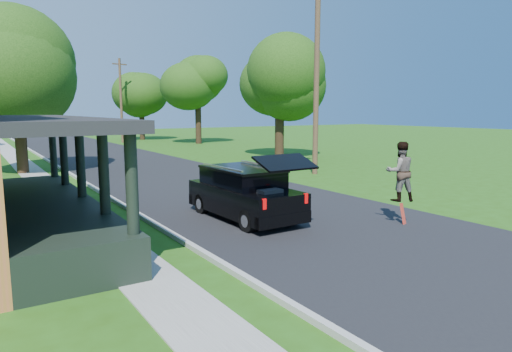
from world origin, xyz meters
TOP-DOWN VIEW (x-y plane):
  - ground at (0.00, 0.00)m, footprint 140.00×140.00m
  - street at (0.00, 20.00)m, footprint 8.00×120.00m
  - curb at (-4.05, 20.00)m, footprint 0.15×120.00m
  - sidewalk at (-5.60, 20.00)m, footprint 1.30×120.00m
  - black_suv at (-1.40, 4.46)m, footprint 1.83×4.57m
  - skateboarder at (2.05, 1.50)m, footprint 1.04×0.94m
  - skateboard at (2.17, 1.41)m, footprint 0.24×0.30m
  - tree_left_mid at (-6.05, 19.44)m, footprint 7.59×7.38m
  - tree_right_near at (9.87, 18.56)m, footprint 7.01×7.20m
  - tree_right_mid at (10.92, 33.70)m, footprint 6.42×6.62m
  - tree_right_far at (8.23, 42.52)m, footprint 6.12×6.29m
  - utility_pole_near at (6.78, 10.94)m, footprint 1.71×0.29m
  - utility_pole_far at (5.03, 39.02)m, footprint 1.54×0.48m

SIDE VIEW (x-z plane):
  - ground at x=0.00m, z-range 0.00..0.00m
  - street at x=0.00m, z-range -0.01..0.01m
  - curb at x=-4.05m, z-range -0.06..0.06m
  - sidewalk at x=-5.60m, z-range -0.01..0.01m
  - skateboard at x=2.17m, z-range -0.11..0.60m
  - black_suv at x=-1.40m, z-range -0.25..1.86m
  - skateboarder at x=2.05m, z-range 0.69..2.42m
  - utility_pole_far at x=5.03m, z-range 0.14..8.50m
  - utility_pole_near at x=6.78m, z-range 0.15..9.90m
  - tree_right_far at x=8.23m, z-range 1.24..9.22m
  - tree_left_mid at x=-6.05m, z-range 1.17..10.17m
  - tree_right_near at x=9.87m, z-range 1.35..10.37m
  - tree_right_mid at x=10.92m, z-range 1.70..10.83m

